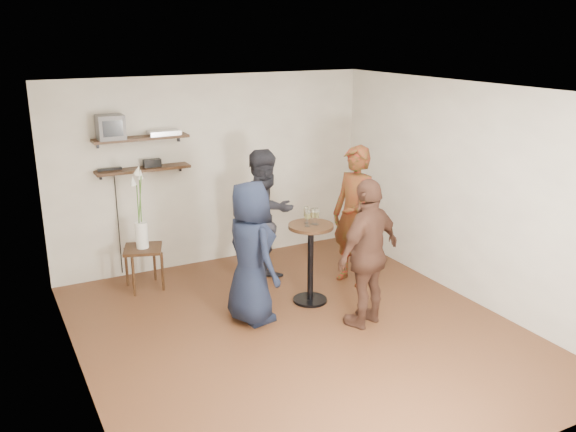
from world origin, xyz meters
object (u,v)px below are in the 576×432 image
object	(u,v)px
crt_monitor	(110,127)
person_navy	(251,253)
radio	(152,163)
drinks_table	(311,253)
person_dark	(266,217)
person_brown	(368,253)
side_table	(143,254)
person_plaid	(355,216)
dvd_deck	(164,133)

from	to	relation	value
crt_monitor	person_navy	size ratio (longest dim) A/B	0.20
radio	drinks_table	size ratio (longest dim) A/B	0.23
drinks_table	person_dark	size ratio (longest dim) A/B	0.56
crt_monitor	person_brown	size ratio (longest dim) A/B	0.19
side_table	person_brown	bearing A→B (deg)	-47.47
crt_monitor	radio	distance (m)	0.70
crt_monitor	person_dark	xyz separation A→B (m)	(1.66, -0.92, -1.14)
person_plaid	person_dark	distance (m)	1.13
person_navy	person_dark	bearing A→B (deg)	-42.43
radio	side_table	bearing A→B (deg)	-125.92
side_table	drinks_table	xyz separation A→B (m)	(1.67, -1.32, 0.17)
radio	person_dark	world-z (taller)	person_dark
crt_monitor	person_plaid	distance (m)	3.23
side_table	drinks_table	bearing A→B (deg)	-38.38
person_navy	drinks_table	bearing A→B (deg)	-90.00
side_table	person_dark	bearing A→B (deg)	-19.02
crt_monitor	side_table	xyz separation A→B (m)	(0.19, -0.41, -1.56)
dvd_deck	person_plaid	distance (m)	2.67
drinks_table	person_brown	size ratio (longest dim) A/B	0.59
person_dark	person_brown	distance (m)	1.67
person_brown	crt_monitor	bearing A→B (deg)	-68.70
person_plaid	person_brown	xyz separation A→B (m)	(-0.52, -1.06, -0.06)
drinks_table	dvd_deck	bearing A→B (deg)	124.51
dvd_deck	person_navy	xyz separation A→B (m)	(0.37, -1.86, -1.09)
person_dark	person_plaid	bearing A→B (deg)	-42.53
person_plaid	person_brown	size ratio (longest dim) A/B	1.08
crt_monitor	radio	bearing A→B (deg)	0.00
person_brown	person_plaid	bearing A→B (deg)	-135.21
dvd_deck	person_brown	world-z (taller)	dvd_deck
side_table	person_plaid	size ratio (longest dim) A/B	0.32
crt_monitor	person_brown	bearing A→B (deg)	-49.89
dvd_deck	drinks_table	size ratio (longest dim) A/B	0.41
dvd_deck	person_navy	distance (m)	2.18
crt_monitor	person_navy	distance (m)	2.44
person_plaid	person_dark	bearing A→B (deg)	-137.47
person_plaid	radio	bearing A→B (deg)	-142.62
person_brown	drinks_table	bearing A→B (deg)	-90.00
crt_monitor	drinks_table	size ratio (longest dim) A/B	0.33
person_dark	person_brown	world-z (taller)	person_dark
radio	drinks_table	bearing A→B (deg)	-51.73
person_navy	radio	bearing A→B (deg)	7.95
crt_monitor	side_table	distance (m)	1.63
person_brown	side_table	bearing A→B (deg)	-66.28
person_plaid	person_navy	size ratio (longest dim) A/B	1.11
dvd_deck	person_dark	xyz separation A→B (m)	(1.00, -0.92, -1.02)
side_table	person_brown	distance (m)	2.89
crt_monitor	radio	world-z (taller)	crt_monitor
radio	person_brown	size ratio (longest dim) A/B	0.13
person_navy	person_brown	distance (m)	1.29
radio	person_dark	size ratio (longest dim) A/B	0.13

